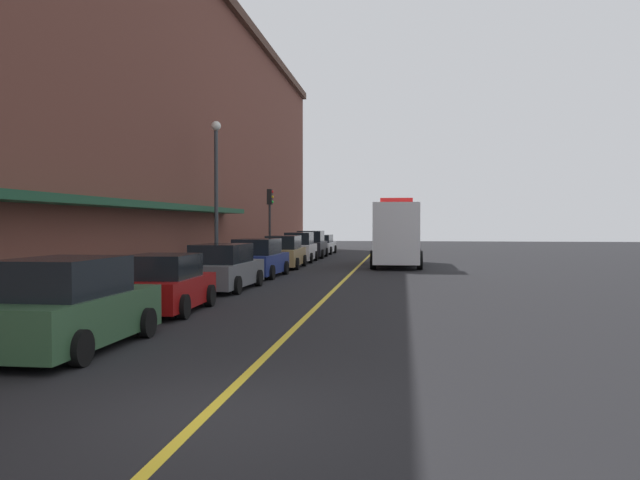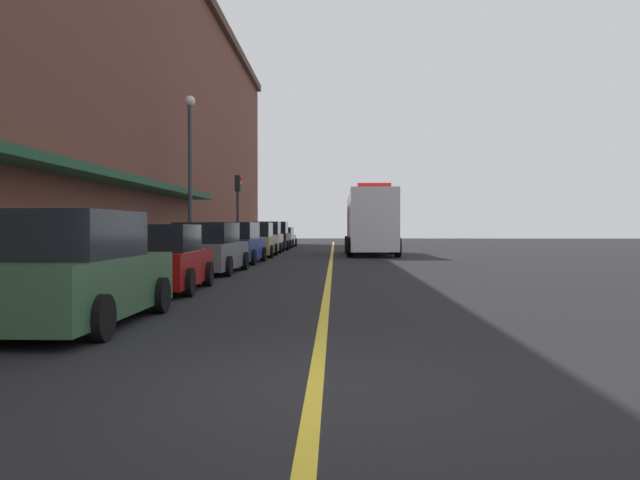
# 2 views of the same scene
# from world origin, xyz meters

# --- Properties ---
(ground_plane) EXTENTS (112.00, 112.00, 0.00)m
(ground_plane) POSITION_xyz_m (0.00, 25.00, 0.00)
(ground_plane) COLOR black
(sidewalk_left) EXTENTS (2.40, 70.00, 0.15)m
(sidewalk_left) POSITION_xyz_m (-6.20, 25.00, 0.07)
(sidewalk_left) COLOR #ADA8A0
(sidewalk_left) RESTS_ON ground
(lane_center_stripe) EXTENTS (0.16, 70.00, 0.01)m
(lane_center_stripe) POSITION_xyz_m (0.00, 25.00, 0.00)
(lane_center_stripe) COLOR gold
(lane_center_stripe) RESTS_ON ground
(brick_building_left) EXTENTS (11.00, 64.00, 15.34)m
(brick_building_left) POSITION_xyz_m (-12.32, 23.99, 7.68)
(brick_building_left) COLOR brown
(brick_building_left) RESTS_ON ground
(parked_car_0) EXTENTS (2.15, 4.59, 1.79)m
(parked_car_0) POSITION_xyz_m (-3.90, 3.71, 0.83)
(parked_car_0) COLOR #2D5133
(parked_car_0) RESTS_ON ground
(parked_car_1) EXTENTS (2.13, 4.16, 1.60)m
(parked_car_1) POSITION_xyz_m (-3.99, 9.05, 0.75)
(parked_car_1) COLOR maroon
(parked_car_1) RESTS_ON ground
(parked_car_2) EXTENTS (2.19, 4.92, 1.69)m
(parked_car_2) POSITION_xyz_m (-4.04, 15.09, 0.79)
(parked_car_2) COLOR #595B60
(parked_car_2) RESTS_ON ground
(parked_car_3) EXTENTS (2.23, 4.72, 1.74)m
(parked_car_3) POSITION_xyz_m (-4.03, 20.86, 0.82)
(parked_car_3) COLOR navy
(parked_car_3) RESTS_ON ground
(parked_car_4) EXTENTS (2.06, 4.71, 1.77)m
(parked_car_4) POSITION_xyz_m (-3.94, 26.84, 0.83)
(parked_car_4) COLOR #A5844C
(parked_car_4) RESTS_ON ground
(parked_car_5) EXTENTS (2.01, 4.24, 1.87)m
(parked_car_5) POSITION_xyz_m (-3.96, 32.36, 0.87)
(parked_car_5) COLOR silver
(parked_car_5) RESTS_ON ground
(parked_car_6) EXTENTS (2.10, 4.64, 1.91)m
(parked_car_6) POSITION_xyz_m (-3.95, 37.53, 0.88)
(parked_car_6) COLOR black
(parked_car_6) RESTS_ON ground
(parked_car_7) EXTENTS (2.18, 4.73, 1.53)m
(parked_car_7) POSITION_xyz_m (-3.98, 43.23, 0.73)
(parked_car_7) COLOR silver
(parked_car_7) RESTS_ON ground
(box_truck) EXTENTS (2.77, 8.39, 3.77)m
(box_truck) POSITION_xyz_m (2.15, 29.39, 1.79)
(box_truck) COLOR silver
(box_truck) RESTS_ON ground
(parking_meter_0) EXTENTS (0.14, 0.18, 1.33)m
(parking_meter_0) POSITION_xyz_m (-5.35, 16.06, 1.06)
(parking_meter_0) COLOR #4C4C51
(parking_meter_0) RESTS_ON sidewalk_left
(parking_meter_1) EXTENTS (0.14, 0.18, 1.33)m
(parking_meter_1) POSITION_xyz_m (-5.35, 11.59, 1.06)
(parking_meter_1) COLOR #4C4C51
(parking_meter_1) RESTS_ON sidewalk_left
(parking_meter_2) EXTENTS (0.14, 0.18, 1.33)m
(parking_meter_2) POSITION_xyz_m (-5.35, 34.99, 1.06)
(parking_meter_2) COLOR #4C4C51
(parking_meter_2) RESTS_ON sidewalk_left
(parking_meter_3) EXTENTS (0.14, 0.18, 1.33)m
(parking_meter_3) POSITION_xyz_m (-5.35, 38.33, 1.06)
(parking_meter_3) COLOR #4C4C51
(parking_meter_3) RESTS_ON sidewalk_left
(street_lamp_left) EXTENTS (0.44, 0.44, 6.94)m
(street_lamp_left) POSITION_xyz_m (-5.95, 20.73, 4.40)
(street_lamp_left) COLOR #33383D
(street_lamp_left) RESTS_ON sidewalk_left
(traffic_light_near) EXTENTS (0.38, 0.36, 4.30)m
(traffic_light_near) POSITION_xyz_m (-5.29, 29.58, 3.16)
(traffic_light_near) COLOR #232326
(traffic_light_near) RESTS_ON sidewalk_left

